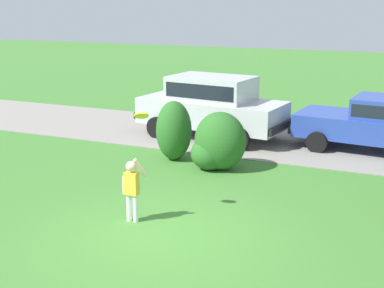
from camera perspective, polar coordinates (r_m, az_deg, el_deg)
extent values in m
plane|color=#3D752D|center=(9.79, -3.68, -9.84)|extent=(80.00, 80.00, 0.00)
cube|color=gray|center=(16.40, 8.30, 0.35)|extent=(28.00, 4.40, 0.02)
ellipsoid|color=#286023|center=(14.15, -1.95, 1.45)|extent=(0.94, 0.99, 1.60)
ellipsoid|color=#286023|center=(13.34, 3.05, 0.33)|extent=(1.32, 1.12, 1.48)
ellipsoid|color=#286023|center=(13.40, 1.86, -1.00)|extent=(0.94, 0.94, 0.84)
cube|color=#28429E|center=(15.87, 18.81, 1.70)|extent=(4.36, 2.23, 0.64)
cylinder|color=black|center=(15.34, 13.27, 0.20)|extent=(0.62, 0.28, 0.60)
cylinder|color=black|center=(17.11, 15.02, 1.60)|extent=(0.62, 0.28, 0.60)
cube|color=black|center=(16.40, 11.42, 2.04)|extent=(0.28, 1.75, 0.20)
cube|color=silver|center=(16.52, 2.10, 3.42)|extent=(4.68, 2.35, 0.80)
cube|color=silver|center=(16.38, 2.12, 6.02)|extent=(2.65, 1.90, 0.72)
cube|color=black|center=(16.38, 2.12, 6.02)|extent=(2.45, 1.89, 0.43)
cylinder|color=black|center=(16.54, -3.73, 1.77)|extent=(0.70, 0.30, 0.68)
cylinder|color=black|center=(18.09, -0.40, 2.95)|extent=(0.70, 0.30, 0.68)
cylinder|color=black|center=(15.19, 5.04, 0.56)|extent=(0.70, 0.30, 0.68)
cylinder|color=black|center=(16.87, 7.78, 1.93)|extent=(0.70, 0.30, 0.68)
cube|color=black|center=(17.73, -4.45, 3.52)|extent=(0.32, 1.75, 0.20)
cube|color=black|center=(15.64, 9.51, 1.81)|extent=(0.32, 1.75, 0.20)
cylinder|color=white|center=(10.39, -6.77, -6.76)|extent=(0.10, 0.10, 0.55)
cylinder|color=white|center=(10.33, -6.08, -6.88)|extent=(0.10, 0.10, 0.55)
cube|color=gold|center=(10.19, -6.50, -4.24)|extent=(0.27, 0.17, 0.44)
sphere|color=beige|center=(10.08, -6.56, -2.41)|extent=(0.20, 0.20, 0.20)
cylinder|color=beige|center=(10.06, -5.62, -2.54)|extent=(0.20, 0.24, 0.39)
cylinder|color=beige|center=(10.28, -7.29, -4.38)|extent=(0.07, 0.07, 0.36)
cylinder|color=yellow|center=(10.11, -5.44, 3.06)|extent=(0.32, 0.26, 0.24)
cylinder|color=#337FDB|center=(10.11, -5.44, 3.08)|extent=(0.18, 0.15, 0.14)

